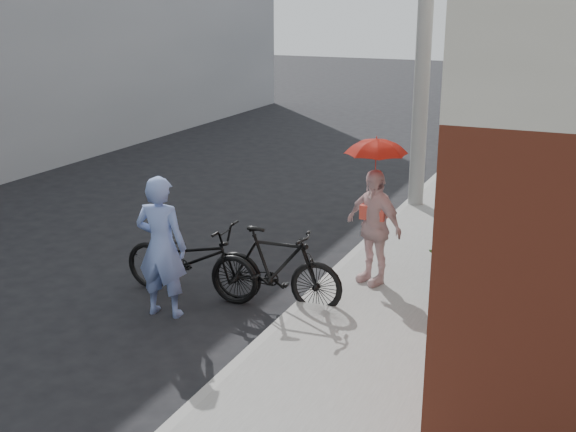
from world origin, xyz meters
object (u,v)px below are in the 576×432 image
Objects in this scene: officer at (161,247)px; planter at (449,290)px; bike_left at (191,259)px; bike_right at (276,268)px; utility_pole at (425,18)px; kimono_woman at (373,227)px.

officer reaches higher than planter.
bike_right is (1.18, 0.13, 0.01)m from bike_left.
utility_pole is 5.96m from bike_right.
bike_left is 2.47m from kimono_woman.
bike_left is 1.19m from bike_right.
utility_pole reaches higher than bike_left.
kimono_woman is 1.28m from planter.
utility_pole reaches higher than kimono_woman.
bike_left is 1.26× the size of kimono_woman.
bike_right is 2.26m from planter.
utility_pole reaches higher than officer.
officer reaches higher than bike_right.
bike_left is at bearing -97.12° from officer.
bike_left is (0.01, 0.65, -0.38)m from officer.
utility_pole is 4.45× the size of kimono_woman.
planter is at bearing -69.96° from utility_pole.
bike_right is (1.19, 0.78, -0.37)m from officer.
planter is at bearing -72.10° from bike_left.
utility_pole is at bearing -112.50° from officer.
bike_right is at bearing -154.31° from planter.
bike_left is 1.12× the size of bike_right.
planter is (1.07, -0.08, -0.70)m from kimono_woman.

